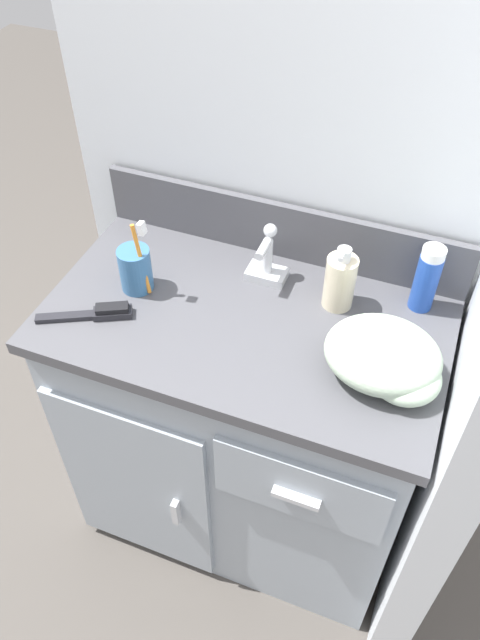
# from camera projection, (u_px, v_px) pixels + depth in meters

# --- Properties ---
(ground_plane) EXTENTS (6.00, 6.00, 0.00)m
(ground_plane) POSITION_uv_depth(u_px,v_px,m) (243.00, 506.00, 1.89)
(ground_plane) COLOR #4C4742
(wall_back) EXTENTS (1.04, 0.08, 2.20)m
(wall_back) POSITION_uv_depth(u_px,v_px,m) (295.00, 129.00, 1.30)
(wall_back) COLOR silver
(wall_back) RESTS_ON ground_plane
(vanity) EXTENTS (0.86, 0.50, 0.81)m
(vanity) POSITION_uv_depth(u_px,v_px,m) (242.00, 427.00, 1.59)
(vanity) COLOR #9EA8B2
(vanity) RESTS_ON ground_plane
(backsplash) EXTENTS (0.86, 0.02, 0.14)m
(backsplash) POSITION_uv_depth(u_px,v_px,m) (281.00, 230.00, 1.42)
(backsplash) COLOR #4C4C51
(backsplash) RESTS_ON vanity
(sink_faucet) EXTENTS (0.09, 0.09, 0.14)m
(sink_faucet) POSITION_uv_depth(u_px,v_px,m) (267.00, 261.00, 1.37)
(sink_faucet) COLOR silver
(sink_faucet) RESTS_ON vanity
(toothbrush_cup) EXTENTS (0.08, 0.07, 0.19)m
(toothbrush_cup) POSITION_uv_depth(u_px,v_px,m) (136.00, 269.00, 1.35)
(toothbrush_cup) COLOR teal
(toothbrush_cup) RESTS_ON vanity
(soap_dispenser) EXTENTS (0.07, 0.07, 0.16)m
(soap_dispenser) POSITION_uv_depth(u_px,v_px,m) (340.00, 281.00, 1.30)
(soap_dispenser) COLOR beige
(soap_dispenser) RESTS_ON vanity
(shaving_cream_can) EXTENTS (0.05, 0.05, 0.16)m
(shaving_cream_can) POSITION_uv_depth(u_px,v_px,m) (427.00, 279.00, 1.29)
(shaving_cream_can) COLOR #234CB2
(shaving_cream_can) RESTS_ON vanity
(hairbrush) EXTENTS (0.19, 0.12, 0.03)m
(hairbrush) POSITION_uv_depth(u_px,v_px,m) (98.00, 313.00, 1.31)
(hairbrush) COLOR #232328
(hairbrush) RESTS_ON vanity
(hand_towel) EXTENTS (0.23, 0.20, 0.10)m
(hand_towel) POSITION_uv_depth(u_px,v_px,m) (388.00, 359.00, 1.18)
(hand_towel) COLOR #A8BCA3
(hand_towel) RESTS_ON vanity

